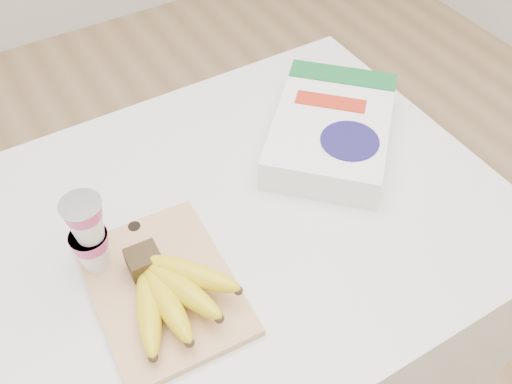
% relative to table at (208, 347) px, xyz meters
% --- Properties ---
extents(table, '(1.06, 0.70, 0.79)m').
position_rel_table_xyz_m(table, '(0.00, 0.00, 0.00)').
color(table, white).
rests_on(table, ground).
extents(cutting_board, '(0.21, 0.28, 0.01)m').
position_rel_table_xyz_m(cutting_board, '(-0.09, -0.07, 0.40)').
color(cutting_board, '#DDAE79').
rests_on(cutting_board, table).
extents(bananas, '(0.18, 0.18, 0.06)m').
position_rel_table_xyz_m(bananas, '(-0.08, -0.11, 0.44)').
color(bananas, '#382816').
rests_on(bananas, cutting_board).
extents(yogurt_stack, '(0.06, 0.06, 0.14)m').
position_rel_table_xyz_m(yogurt_stack, '(-0.15, 0.01, 0.49)').
color(yogurt_stack, white).
rests_on(yogurt_stack, cutting_board).
extents(cereal_box, '(0.36, 0.36, 0.07)m').
position_rel_table_xyz_m(cereal_box, '(0.32, 0.06, 0.43)').
color(cereal_box, white).
rests_on(cereal_box, table).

